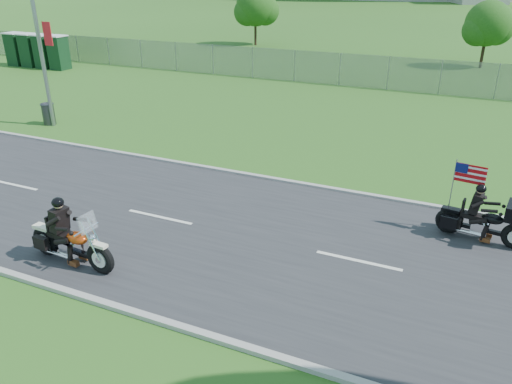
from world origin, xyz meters
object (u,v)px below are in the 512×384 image
at_px(porta_toilet_d, 16,50).
at_px(motorcycle_lead, 70,244).
at_px(porta_toilet_a, 59,53).
at_px(motorcycle_follow, 482,223).
at_px(trash_can, 49,114).
at_px(porta_toilet_b, 44,52).
at_px(porta_toilet_c, 30,51).

bearing_deg(porta_toilet_d, motorcycle_lead, -40.26).
height_order(porta_toilet_a, motorcycle_follow, porta_toilet_a).
bearing_deg(trash_can, motorcycle_follow, -10.87).
relative_size(porta_toilet_b, porta_toilet_d, 1.00).
bearing_deg(trash_can, porta_toilet_a, 131.60).
xyz_separation_m(porta_toilet_a, porta_toilet_b, (-1.40, 0.00, 0.00)).
distance_m(porta_toilet_b, motorcycle_follow, 33.51).
bearing_deg(porta_toilet_a, motorcycle_follow, -26.88).
bearing_deg(motorcycle_lead, motorcycle_follow, 33.56).
distance_m(porta_toilet_c, motorcycle_follow, 34.77).
height_order(porta_toilet_c, motorcycle_lead, porta_toilet_c).
xyz_separation_m(porta_toilet_c, trash_can, (12.49, -10.92, -0.66)).
bearing_deg(motorcycle_follow, motorcycle_lead, -142.26).
height_order(porta_toilet_c, porta_toilet_d, same).
relative_size(porta_toilet_a, motorcycle_lead, 0.85).
bearing_deg(motorcycle_lead, porta_toilet_c, 141.61).
bearing_deg(trash_can, porta_toilet_d, 141.84).
bearing_deg(motorcycle_follow, porta_toilet_d, 163.93).
bearing_deg(porta_toilet_c, motorcycle_follow, -24.79).
bearing_deg(motorcycle_follow, porta_toilet_a, 160.91).
xyz_separation_m(motorcycle_lead, motorcycle_follow, (9.37, 5.40, -0.01)).
height_order(porta_toilet_a, porta_toilet_c, same).
distance_m(porta_toilet_b, motorcycle_lead, 28.84).
bearing_deg(porta_toilet_d, motorcycle_follow, -23.86).
height_order(porta_toilet_d, motorcycle_lead, porta_toilet_d).
height_order(porta_toilet_b, motorcycle_lead, porta_toilet_b).
distance_m(porta_toilet_c, trash_can, 16.60).
bearing_deg(porta_toilet_a, porta_toilet_c, 180.00).
bearing_deg(porta_toilet_c, porta_toilet_a, 0.00).
height_order(motorcycle_follow, trash_can, motorcycle_follow).
bearing_deg(porta_toilet_d, porta_toilet_c, 0.00).
xyz_separation_m(porta_toilet_c, motorcycle_follow, (31.56, -14.58, -0.59)).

